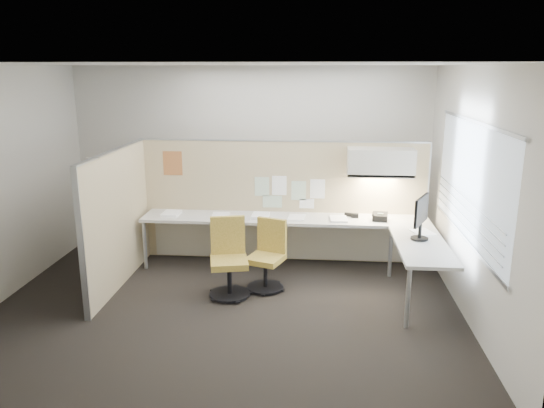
# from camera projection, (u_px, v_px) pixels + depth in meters

# --- Properties ---
(floor) EXTENTS (5.50, 4.50, 0.01)m
(floor) POSITION_uv_depth(u_px,v_px,m) (228.00, 303.00, 6.42)
(floor) COLOR black
(floor) RESTS_ON ground
(ceiling) EXTENTS (5.50, 4.50, 0.01)m
(ceiling) POSITION_uv_depth(u_px,v_px,m) (223.00, 64.00, 5.72)
(ceiling) COLOR white
(ceiling) RESTS_ON wall_back
(wall_back) EXTENTS (5.50, 0.02, 2.80)m
(wall_back) POSITION_uv_depth(u_px,v_px,m) (251.00, 158.00, 8.24)
(wall_back) COLOR beige
(wall_back) RESTS_ON ground
(wall_front) EXTENTS (5.50, 0.02, 2.80)m
(wall_front) POSITION_uv_depth(u_px,v_px,m) (173.00, 258.00, 3.90)
(wall_front) COLOR beige
(wall_front) RESTS_ON ground
(wall_right) EXTENTS (0.02, 4.50, 2.80)m
(wall_right) POSITION_uv_depth(u_px,v_px,m) (472.00, 195.00, 5.84)
(wall_right) COLOR beige
(wall_right) RESTS_ON ground
(window_pane) EXTENTS (0.01, 2.80, 1.30)m
(window_pane) POSITION_uv_depth(u_px,v_px,m) (471.00, 182.00, 5.80)
(window_pane) COLOR #94A2AC
(window_pane) RESTS_ON wall_right
(partition_back) EXTENTS (4.10, 0.06, 1.75)m
(partition_back) POSITION_uv_depth(u_px,v_px,m) (283.00, 201.00, 7.70)
(partition_back) COLOR #C1B286
(partition_back) RESTS_ON floor
(partition_left) EXTENTS (0.06, 2.20, 1.75)m
(partition_left) POSITION_uv_depth(u_px,v_px,m) (118.00, 219.00, 6.81)
(partition_left) COLOR #C1B286
(partition_left) RESTS_ON floor
(desk) EXTENTS (4.00, 2.07, 0.73)m
(desk) POSITION_uv_depth(u_px,v_px,m) (308.00, 230.00, 7.28)
(desk) COLOR beige
(desk) RESTS_ON floor
(overhead_bin) EXTENTS (0.90, 0.36, 0.38)m
(overhead_bin) POSITION_uv_depth(u_px,v_px,m) (381.00, 162.00, 7.23)
(overhead_bin) COLOR beige
(overhead_bin) RESTS_ON partition_back
(task_light_strip) EXTENTS (0.60, 0.06, 0.02)m
(task_light_strip) POSITION_uv_depth(u_px,v_px,m) (380.00, 177.00, 7.28)
(task_light_strip) COLOR #FFEABF
(task_light_strip) RESTS_ON overhead_bin
(pinned_papers) EXTENTS (1.01, 0.00, 0.47)m
(pinned_papers) POSITION_uv_depth(u_px,v_px,m) (288.00, 192.00, 7.62)
(pinned_papers) COLOR #8CBF8C
(pinned_papers) RESTS_ON partition_back
(poster) EXTENTS (0.28, 0.00, 0.35)m
(poster) POSITION_uv_depth(u_px,v_px,m) (173.00, 163.00, 7.67)
(poster) COLOR orange
(poster) RESTS_ON partition_back
(chair_left) EXTENTS (0.54, 0.55, 0.96)m
(chair_left) POSITION_uv_depth(u_px,v_px,m) (229.00, 260.00, 6.56)
(chair_left) COLOR black
(chair_left) RESTS_ON floor
(chair_right) EXTENTS (0.53, 0.54, 0.88)m
(chair_right) POSITION_uv_depth(u_px,v_px,m) (268.00, 257.00, 6.77)
(chair_right) COLOR black
(chair_right) RESTS_ON floor
(monitor) EXTENTS (0.25, 0.47, 0.54)m
(monitor) POSITION_uv_depth(u_px,v_px,m) (421.00, 215.00, 6.38)
(monitor) COLOR black
(monitor) RESTS_ON desk
(phone) EXTENTS (0.23, 0.22, 0.12)m
(phone) POSITION_uv_depth(u_px,v_px,m) (380.00, 217.00, 7.25)
(phone) COLOR black
(phone) RESTS_ON desk
(stapler) EXTENTS (0.15, 0.08, 0.05)m
(stapler) POSITION_uv_depth(u_px,v_px,m) (349.00, 215.00, 7.46)
(stapler) COLOR black
(stapler) RESTS_ON desk
(tape_dispenser) EXTENTS (0.10, 0.07, 0.06)m
(tape_dispenser) POSITION_uv_depth(u_px,v_px,m) (355.00, 216.00, 7.39)
(tape_dispenser) COLOR black
(tape_dispenser) RESTS_ON desk
(coat_hook) EXTENTS (0.18, 0.49, 1.46)m
(coat_hook) POSITION_uv_depth(u_px,v_px,m) (89.00, 189.00, 6.11)
(coat_hook) COLOR silver
(coat_hook) RESTS_ON partition_left
(paper_stack_0) EXTENTS (0.24, 0.31, 0.03)m
(paper_stack_0) POSITION_uv_depth(u_px,v_px,m) (171.00, 213.00, 7.55)
(paper_stack_0) COLOR white
(paper_stack_0) RESTS_ON desk
(paper_stack_1) EXTENTS (0.25, 0.31, 0.02)m
(paper_stack_1) POSITION_uv_depth(u_px,v_px,m) (220.00, 215.00, 7.48)
(paper_stack_1) COLOR white
(paper_stack_1) RESTS_ON desk
(paper_stack_2) EXTENTS (0.24, 0.31, 0.05)m
(paper_stack_2) POSITION_uv_depth(u_px,v_px,m) (261.00, 216.00, 7.40)
(paper_stack_2) COLOR white
(paper_stack_2) RESTS_ON desk
(paper_stack_3) EXTENTS (0.25, 0.31, 0.01)m
(paper_stack_3) POSITION_uv_depth(u_px,v_px,m) (297.00, 217.00, 7.39)
(paper_stack_3) COLOR white
(paper_stack_3) RESTS_ON desk
(paper_stack_4) EXTENTS (0.25, 0.31, 0.02)m
(paper_stack_4) POSITION_uv_depth(u_px,v_px,m) (339.00, 219.00, 7.29)
(paper_stack_4) COLOR white
(paper_stack_4) RESTS_ON desk
(paper_stack_5) EXTENTS (0.32, 0.36, 0.02)m
(paper_stack_5) POSITION_uv_depth(u_px,v_px,m) (422.00, 232.00, 6.71)
(paper_stack_5) COLOR white
(paper_stack_5) RESTS_ON desk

